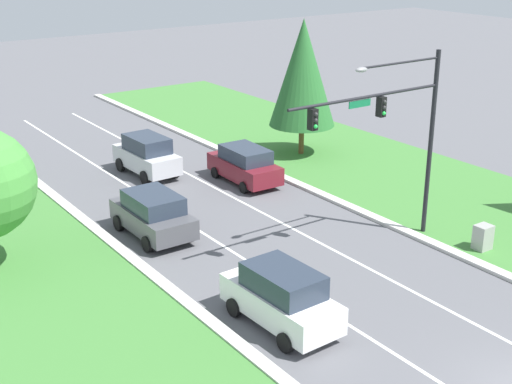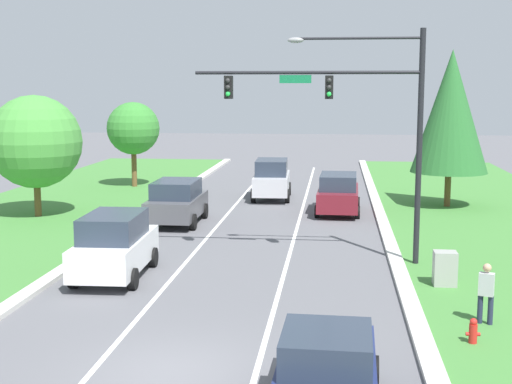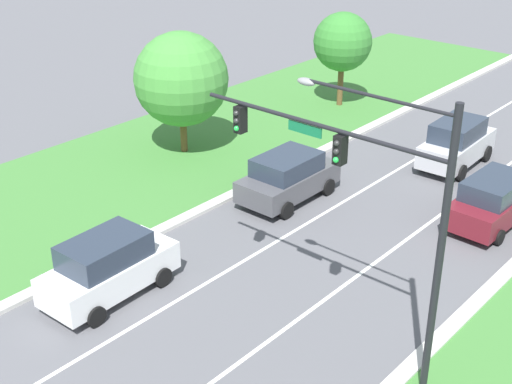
{
  "view_description": "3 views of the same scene",
  "coord_description": "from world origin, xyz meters",
  "views": [
    {
      "loc": [
        -16.7,
        -9.45,
        12.73
      ],
      "look_at": [
        -0.08,
        14.19,
        2.1
      ],
      "focal_mm": 50.0,
      "sensor_mm": 36.0,
      "label": 1
    },
    {
      "loc": [
        3.46,
        -14.56,
        6.21
      ],
      "look_at": [
        0.46,
        12.12,
        2.23
      ],
      "focal_mm": 50.0,
      "sensor_mm": 36.0,
      "label": 2
    },
    {
      "loc": [
        12.76,
        -4.11,
        13.27
      ],
      "look_at": [
        -2.84,
        13.87,
        1.72
      ],
      "focal_mm": 50.0,
      "sensor_mm": 36.0,
      "label": 3
    }
  ],
  "objects": [
    {
      "name": "traffic_signal_mast",
      "position": [
        4.1,
        10.24,
        5.42
      ],
      "size": [
        7.86,
        0.41,
        8.16
      ],
      "color": "black",
      "rests_on": "ground_plane"
    },
    {
      "name": "graphite_suv",
      "position": [
        -3.72,
        16.89,
        1.03
      ],
      "size": [
        2.28,
        4.57,
        2.0
      ],
      "rotation": [
        0.0,
        0.0,
        0.0
      ],
      "color": "#4C4C51",
      "rests_on": "ground_plane"
    },
    {
      "name": "silver_suv",
      "position": [
        -0.07,
        24.65,
        1.13
      ],
      "size": [
        2.22,
        4.6,
        2.21
      ],
      "rotation": [
        0.0,
        0.0,
        0.04
      ],
      "color": "silver",
      "rests_on": "ground_plane"
    },
    {
      "name": "white_suv",
      "position": [
        -3.69,
        7.57,
        1.08
      ],
      "size": [
        2.23,
        4.64,
        2.13
      ],
      "rotation": [
        0.0,
        0.0,
        0.03
      ],
      "color": "white",
      "rests_on": "ground_plane"
    },
    {
      "name": "burgundy_suv",
      "position": [
        3.61,
        20.49,
        0.99
      ],
      "size": [
        2.24,
        4.71,
        1.95
      ],
      "rotation": [
        0.0,
        0.0,
        -0.03
      ],
      "color": "maroon",
      "rests_on": "ground_plane"
    },
    {
      "name": "oak_near_left_tree",
      "position": [
        -10.65,
        17.61,
        3.63
      ],
      "size": [
        4.39,
        4.39,
        5.84
      ],
      "color": "brown",
      "rests_on": "ground_plane"
    },
    {
      "name": "oak_far_left_tree",
      "position": [
        -8.94,
        28.14,
        3.66
      ],
      "size": [
        3.22,
        3.22,
        5.29
      ],
      "color": "brown",
      "rests_on": "ground_plane"
    }
  ]
}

